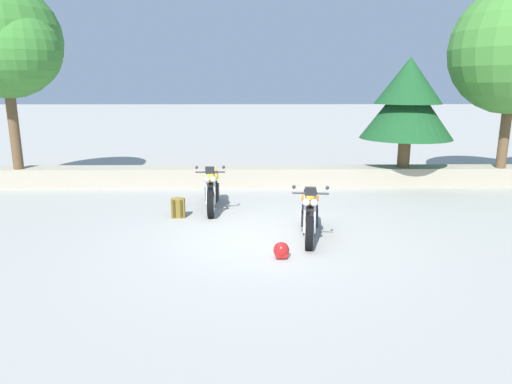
# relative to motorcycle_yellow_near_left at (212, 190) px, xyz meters

# --- Properties ---
(ground_plane) EXTENTS (120.00, 120.00, 0.00)m
(ground_plane) POSITION_rel_motorcycle_yellow_near_left_xyz_m (1.16, -2.16, -0.49)
(ground_plane) COLOR #A3A099
(stone_wall) EXTENTS (36.00, 0.80, 0.55)m
(stone_wall) POSITION_rel_motorcycle_yellow_near_left_xyz_m (1.16, 2.64, -0.21)
(stone_wall) COLOR #A89E89
(stone_wall) RESTS_ON ground
(motorcycle_yellow_near_left) EXTENTS (0.67, 2.06, 1.18)m
(motorcycle_yellow_near_left) POSITION_rel_motorcycle_yellow_near_left_xyz_m (0.00, 0.00, 0.00)
(motorcycle_yellow_near_left) COLOR black
(motorcycle_yellow_near_left) RESTS_ON ground
(motorcycle_orange_centre) EXTENTS (0.67, 2.06, 1.18)m
(motorcycle_orange_centre) POSITION_rel_motorcycle_yellow_near_left_xyz_m (2.07, -2.06, 0.00)
(motorcycle_orange_centre) COLOR black
(motorcycle_orange_centre) RESTS_ON ground
(rider_backpack) EXTENTS (0.31, 0.27, 0.47)m
(rider_backpack) POSITION_rel_motorcycle_yellow_near_left_xyz_m (-0.71, -0.68, -0.24)
(rider_backpack) COLOR brown
(rider_backpack) RESTS_ON ground
(rider_helmet) EXTENTS (0.28, 0.28, 0.28)m
(rider_helmet) POSITION_rel_motorcycle_yellow_near_left_xyz_m (1.45, -3.18, -0.35)
(rider_helmet) COLOR #B21919
(rider_helmet) RESTS_ON ground
(leafy_tree_far_left) EXTENTS (3.24, 3.09, 5.08)m
(leafy_tree_far_left) POSITION_rel_motorcycle_yellow_near_left_xyz_m (-5.62, 2.35, 3.52)
(leafy_tree_far_left) COLOR brown
(leafy_tree_far_left) RESTS_ON stone_wall
(pine_tree_mid_left) EXTENTS (2.63, 2.63, 3.14)m
(pine_tree_mid_left) POSITION_rel_motorcycle_yellow_near_left_xyz_m (5.43, 2.59, 2.00)
(pine_tree_mid_left) COLOR brown
(pine_tree_mid_left) RESTS_ON stone_wall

